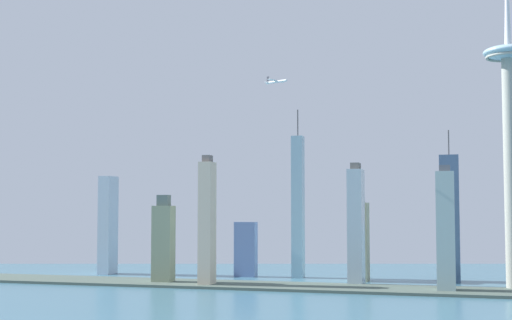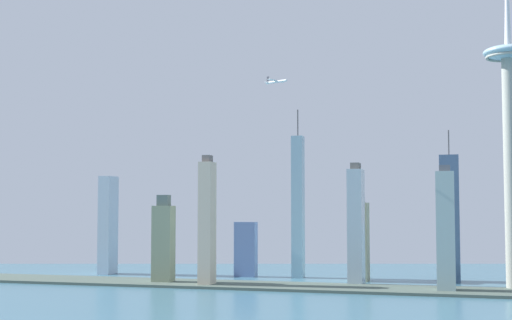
% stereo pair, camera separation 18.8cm
% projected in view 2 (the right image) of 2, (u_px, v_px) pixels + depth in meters
% --- Properties ---
extents(waterfront_pier, '(720.52, 67.56, 2.65)m').
position_uv_depth(waterfront_pier, '(297.00, 287.00, 697.25)').
color(waterfront_pier, '#47554D').
rests_on(waterfront_pier, ground).
extents(observation_tower, '(46.38, 46.38, 340.16)m').
position_uv_depth(observation_tower, '(509.00, 109.00, 685.50)').
color(observation_tower, '#9DA095').
rests_on(observation_tower, ground).
extents(skyscraper_1, '(14.39, 24.55, 114.16)m').
position_uv_depth(skyscraper_1, '(108.00, 225.00, 851.22)').
color(skyscraper_1, '#AEC1D4').
rests_on(skyscraper_1, ground).
extents(skyscraper_2, '(24.26, 13.18, 61.21)m').
position_uv_depth(skyscraper_2, '(246.00, 249.00, 816.07)').
color(skyscraper_2, '#5D75A7').
rests_on(skyscraper_2, ground).
extents(skyscraper_3, '(14.51, 27.76, 122.44)m').
position_uv_depth(skyscraper_3, '(356.00, 226.00, 728.51)').
color(skyscraper_3, '#A3B7C4').
rests_on(skyscraper_3, ground).
extents(skyscraper_4, '(20.28, 25.19, 88.48)m').
position_uv_depth(skyscraper_4, '(359.00, 241.00, 768.12)').
color(skyscraper_4, '#A4A682').
rests_on(skyscraper_4, ground).
extents(skyscraper_5, '(12.59, 14.12, 187.17)m').
position_uv_depth(skyscraper_5, '(298.00, 206.00, 806.65)').
color(skyscraper_5, '#82A8BC').
rests_on(skyscraper_5, ground).
extents(skyscraper_6, '(19.86, 25.03, 159.69)m').
position_uv_depth(skyscraper_6, '(450.00, 218.00, 764.05)').
color(skyscraper_6, '#415C81').
rests_on(skyscraper_6, ground).
extents(skyscraper_7, '(16.51, 20.02, 116.42)m').
position_uv_depth(skyscraper_7, '(446.00, 231.00, 662.92)').
color(skyscraper_7, '#93ADAD').
rests_on(skyscraper_7, ground).
extents(skyscraper_8, '(20.28, 15.21, 90.30)m').
position_uv_depth(skyscraper_8, '(163.00, 243.00, 736.74)').
color(skyscraper_8, gray).
rests_on(skyscraper_8, ground).
extents(skyscraper_9, '(12.92, 18.96, 129.26)m').
position_uv_depth(skyscraper_9, '(207.00, 223.00, 714.96)').
color(skyscraper_9, beige).
rests_on(skyscraper_9, ground).
extents(airplane, '(23.68, 21.97, 7.20)m').
position_uv_depth(airplane, '(276.00, 81.00, 686.59)').
color(airplane, white).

